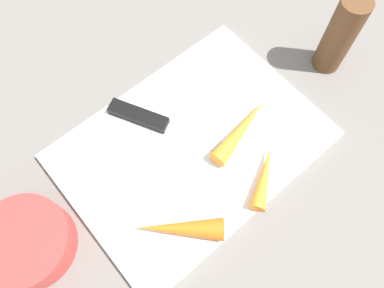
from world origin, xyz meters
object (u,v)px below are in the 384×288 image
knife (147,119)px  small_bowl (27,243)px  carrot_medium (179,228)px  carrot_shortest (264,176)px  pepper_grinder (340,36)px  carrot_longest (242,129)px  cutting_board (192,146)px

knife → small_bowl: small_bowl is taller
carrot_medium → carrot_shortest: bearing=-147.2°
carrot_medium → pepper_grinder: (0.35, 0.06, 0.04)m
carrot_longest → carrot_medium: bearing=-174.1°
carrot_shortest → carrot_medium: (-0.13, 0.02, 0.00)m
carrot_shortest → carrot_medium: 0.13m
carrot_longest → carrot_medium: size_ratio=1.08×
carrot_shortest → small_bowl: bearing=122.1°
carrot_medium → small_bowl: bearing=5.9°
knife → carrot_medium: carrot_medium is taller
carrot_longest → pepper_grinder: (0.20, 0.01, 0.04)m
pepper_grinder → cutting_board: bearing=174.2°
knife → carrot_shortest: size_ratio=2.00×
knife → carrot_longest: size_ratio=1.55×
knife → cutting_board: bearing=-7.5°
cutting_board → carrot_shortest: carrot_shortest is taller
knife → carrot_shortest: (0.07, -0.17, 0.01)m
small_bowl → carrot_medium: bearing=-35.4°
cutting_board → small_bowl: (-0.25, 0.03, 0.02)m
carrot_shortest → carrot_medium: bearing=138.0°
cutting_board → carrot_medium: bearing=-137.9°
carrot_medium → cutting_board: bearing=-96.5°
pepper_grinder → carrot_shortest: bearing=-160.9°
carrot_longest → carrot_shortest: 0.07m
carrot_longest → carrot_shortest: size_ratio=1.29×
knife → carrot_medium: size_ratio=1.68×
carrot_medium → pepper_grinder: bearing=-129.5°
carrot_shortest → small_bowl: 0.32m
knife → carrot_medium: 0.17m
knife → small_bowl: (-0.22, -0.04, 0.00)m
knife → pepper_grinder: (0.29, -0.10, 0.05)m
knife → carrot_longest: (0.09, -0.10, 0.01)m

